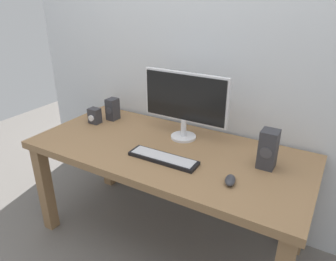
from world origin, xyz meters
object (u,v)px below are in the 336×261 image
speaker_left (113,109)px  audio_controller (95,116)px  mouse (230,180)px  keyboard_primary (163,158)px  desk (167,161)px  speaker_right (268,149)px  monitor (185,101)px

speaker_left → audio_controller: (-0.06, -0.13, -0.02)m
mouse → speaker_left: bearing=146.6°
keyboard_primary → audio_controller: 0.74m
desk → keyboard_primary: size_ratio=4.13×
mouse → audio_controller: audio_controller is taller
speaker_right → speaker_left: size_ratio=1.36×
audio_controller → mouse: bearing=-12.5°
monitor → keyboard_primary: bearing=-83.4°
monitor → mouse: size_ratio=5.69×
mouse → keyboard_primary: bearing=161.5°
keyboard_primary → speaker_left: (-0.64, 0.34, 0.07)m
monitor → speaker_left: 0.63m
mouse → speaker_left: 1.12m
desk → speaker_left: bearing=160.9°
speaker_left → monitor: bearing=-1.5°
desk → audio_controller: bearing=173.2°
monitor → mouse: bearing=-38.7°
monitor → mouse: 0.62m
keyboard_primary → mouse: 0.41m
desk → mouse: bearing=-20.1°
desk → speaker_left: 0.65m
desk → speaker_left: (-0.59, 0.20, 0.17)m
desk → mouse: mouse is taller
keyboard_primary → speaker_left: 0.73m
keyboard_primary → monitor: bearing=96.6°
mouse → audio_controller: 1.15m
keyboard_primary → speaker_right: (0.52, 0.22, 0.10)m
desk → mouse: 0.50m
desk → audio_controller: (-0.66, 0.08, 0.15)m
desk → speaker_right: bearing=8.3°
speaker_right → speaker_left: speaker_right is taller
speaker_left → audio_controller: size_ratio=1.43×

